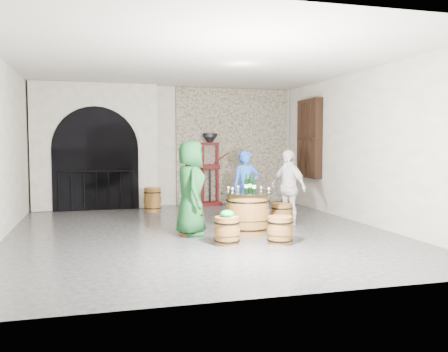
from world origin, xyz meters
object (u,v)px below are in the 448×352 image
object	(u,v)px
barrel_stool_near_right	(280,230)
person_white	(288,187)
barrel_stool_left	(191,223)
barrel_table	(248,213)
wine_bottle_left	(246,184)
wine_bottle_center	(254,185)
corking_press	(210,164)
barrel_stool_right	(282,215)
barrel_stool_far	(246,213)
wine_bottle_right	(250,184)
person_blue	(246,187)
person_green	(191,188)
barrel_stool_near_left	(227,231)
side_barrel	(153,200)

from	to	relation	value
barrel_stool_near_right	person_white	distance (m)	1.96
person_white	barrel_stool_left	bearing A→B (deg)	-99.67
barrel_stool_near_right	barrel_table	bearing A→B (deg)	102.95
wine_bottle_left	wine_bottle_center	size ratio (longest dim) A/B	1.00
barrel_stool_near_right	corking_press	xyz separation A→B (m)	(0.01, 5.09, 0.90)
barrel_stool_right	barrel_stool_near_right	bearing A→B (deg)	-112.92
barrel_table	barrel_stool_far	bearing A→B (deg)	73.91
wine_bottle_center	wine_bottle_right	size ratio (longest dim) A/B	1.00
wine_bottle_right	person_blue	bearing A→B (deg)	77.06
barrel_stool_right	person_blue	bearing A→B (deg)	142.55
person_green	person_blue	bearing A→B (deg)	-52.13
person_green	corking_press	world-z (taller)	corking_press
barrel_stool_near_right	corking_press	bearing A→B (deg)	89.90
barrel_stool_right	person_white	world-z (taller)	person_white
barrel_stool_left	corking_press	size ratio (longest dim) A/B	0.24
barrel_stool_left	barrel_stool_near_right	world-z (taller)	same
barrel_stool_right	person_blue	world-z (taller)	person_blue
barrel_stool_near_left	person_white	distance (m)	2.35
barrel_table	barrel_stool_far	size ratio (longest dim) A/B	2.17
barrel_stool_left	person_white	xyz separation A→B (m)	(2.14, 0.57, 0.54)
barrel_stool_near_right	wine_bottle_right	bearing A→B (deg)	96.56
wine_bottle_right	side_barrel	world-z (taller)	wine_bottle_right
barrel_stool_left	barrel_stool_near_left	distance (m)	1.03
barrel_stool_far	barrel_stool_right	bearing A→B (deg)	-37.44
barrel_stool_far	person_green	distance (m)	1.76
barrel_stool_left	barrel_stool_near_right	bearing A→B (deg)	-40.92
barrel_stool_left	barrel_stool_right	size ratio (longest dim) A/B	1.00
barrel_stool_left	barrel_stool_near_left	world-z (taller)	same
barrel_stool_near_left	wine_bottle_right	world-z (taller)	wine_bottle_right
barrel_stool_right	person_white	xyz separation A→B (m)	(0.17, 0.11, 0.54)
barrel_stool_near_right	person_white	xyz separation A→B (m)	(0.84, 1.69, 0.54)
wine_bottle_right	barrel_stool_far	bearing A→B (deg)	77.06
barrel_stool_near_left	side_barrel	distance (m)	4.25
wine_bottle_center	side_barrel	xyz separation A→B (m)	(-1.49, 3.41, -0.62)
barrel_table	side_barrel	bearing A→B (deg)	112.66
barrel_stool_right	barrel_stool_near_left	xyz separation A→B (m)	(-1.54, -1.40, 0.00)
barrel_stool_right	person_green	size ratio (longest dim) A/B	0.27
wine_bottle_left	side_barrel	size ratio (longest dim) A/B	0.55
wine_bottle_left	person_blue	bearing A→B (deg)	72.49
barrel_table	side_barrel	xyz separation A→B (m)	(-1.39, 3.33, -0.10)
person_blue	wine_bottle_center	bearing A→B (deg)	-91.20
barrel_stool_near_left	wine_bottle_left	xyz separation A→B (m)	(0.63, 0.92, 0.68)
barrel_stool_near_left	person_green	size ratio (longest dim) A/B	0.27
barrel_table	corking_press	bearing A→B (deg)	86.52
barrel_table	barrel_stool_near_right	bearing A→B (deg)	-77.05
barrel_stool_left	wine_bottle_center	size ratio (longest dim) A/B	1.44
person_white	side_barrel	world-z (taller)	person_white
wine_bottle_left	corking_press	world-z (taller)	corking_press
person_green	side_barrel	size ratio (longest dim) A/B	2.96
barrel_stool_left	person_blue	size ratio (longest dim) A/B	0.30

